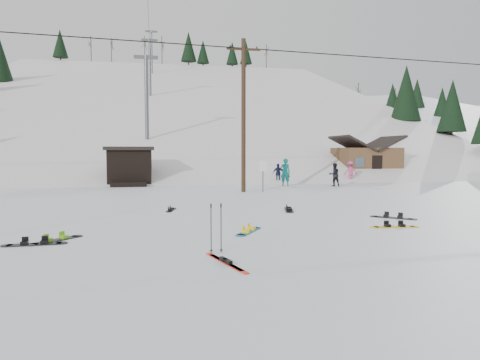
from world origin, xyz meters
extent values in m
plane|color=white|center=(0.00, 0.00, 0.00)|extent=(200.00, 200.00, 0.00)
cube|color=white|center=(0.00, 55.00, -12.00)|extent=(60.00, 85.24, 65.97)
cube|color=white|center=(38.00, 50.00, -11.00)|extent=(45.66, 93.98, 54.59)
cylinder|color=#3A2819|center=(2.00, 14.00, 4.50)|extent=(0.26, 0.26, 9.00)
cube|color=#3A2819|center=(2.00, 14.00, 8.40)|extent=(2.00, 0.12, 0.12)
cylinder|color=black|center=(2.00, 14.00, 8.52)|extent=(0.08, 0.08, 0.12)
cylinder|color=#595B60|center=(3.10, 13.60, 0.90)|extent=(0.07, 0.07, 1.80)
cube|color=white|center=(3.10, 13.56, 1.55)|extent=(0.50, 0.04, 0.60)
cube|color=black|center=(-5.00, 21.00, 1.25)|extent=(3.00, 3.00, 2.50)
cube|color=black|center=(-5.00, 21.00, 2.62)|extent=(3.40, 3.40, 0.25)
cube|color=black|center=(-5.00, 19.20, 0.15)|extent=(2.40, 1.20, 0.30)
cylinder|color=#595B60|center=(-4.00, 30.00, 7.25)|extent=(0.36, 0.36, 8.00)
cube|color=#595B60|center=(-4.00, 30.00, 11.05)|extent=(2.20, 0.30, 0.30)
cylinder|color=#595B60|center=(-4.00, 50.00, 13.75)|extent=(0.36, 0.36, 8.00)
cube|color=#595B60|center=(-4.00, 50.00, 17.55)|extent=(2.20, 0.30, 0.30)
cylinder|color=#595B60|center=(-4.00, 70.00, 20.25)|extent=(0.36, 0.36, 8.00)
cube|color=#595B60|center=(-4.00, 70.00, 24.05)|extent=(2.20, 0.30, 0.30)
cube|color=brown|center=(15.00, 24.00, 1.35)|extent=(5.00, 4.00, 2.70)
cube|color=black|center=(13.65, 24.00, 3.05)|extent=(2.69, 4.40, 1.43)
cube|color=black|center=(16.35, 24.00, 3.05)|extent=(2.69, 4.40, 1.43)
cube|color=black|center=(15.00, 21.98, 1.10)|extent=(0.90, 0.06, 1.90)
cube|color=#186B9C|center=(-0.29, 1.63, 0.01)|extent=(0.97, 1.28, 0.03)
cylinder|color=#186B9C|center=(0.06, 2.19, 0.01)|extent=(0.30, 0.30, 0.03)
cylinder|color=#186B9C|center=(-0.65, 1.07, 0.01)|extent=(0.30, 0.30, 0.03)
cube|color=yellow|center=(-0.17, 1.83, 0.07)|extent=(0.27, 0.25, 0.09)
cube|color=yellow|center=(-0.42, 1.43, 0.07)|extent=(0.27, 0.25, 0.09)
cube|color=red|center=(-1.51, -1.90, 0.01)|extent=(0.63, 1.71, 0.02)
cube|color=black|center=(-1.51, -1.90, 0.06)|extent=(0.18, 0.33, 0.08)
cube|color=red|center=(-1.56, -1.73, 0.01)|extent=(0.63, 1.71, 0.02)
cube|color=black|center=(-1.56, -1.73, 0.06)|extent=(0.18, 0.33, 0.08)
cylinder|color=black|center=(-1.74, -0.80, 0.59)|extent=(0.02, 0.02, 1.17)
cylinder|color=black|center=(-1.74, -0.80, 0.06)|extent=(0.09, 0.09, 0.01)
cylinder|color=black|center=(-1.74, -0.80, 1.15)|extent=(0.04, 0.04, 0.11)
cylinder|color=black|center=(-1.49, -0.80, 0.59)|extent=(0.02, 0.02, 1.17)
cylinder|color=black|center=(-1.49, -0.80, 0.06)|extent=(0.09, 0.09, 0.01)
cylinder|color=black|center=(-1.49, -0.80, 1.15)|extent=(0.04, 0.04, 0.11)
cube|color=black|center=(-6.21, 0.94, 0.01)|extent=(1.35, 0.36, 0.03)
cylinder|color=black|center=(-5.54, 0.97, 0.01)|extent=(0.31, 0.31, 0.03)
cylinder|color=black|center=(-6.88, 0.91, 0.01)|extent=(0.31, 0.31, 0.03)
cube|color=black|center=(-5.97, 0.95, 0.07)|extent=(0.17, 0.23, 0.09)
cube|color=black|center=(-6.45, 0.93, 0.07)|extent=(0.17, 0.23, 0.09)
cube|color=black|center=(-2.49, 6.84, 0.01)|extent=(0.46, 1.08, 0.02)
cylinder|color=black|center=(-2.38, 7.35, 0.01)|extent=(0.24, 0.24, 0.02)
cylinder|color=black|center=(-2.60, 6.32, 0.01)|extent=(0.24, 0.24, 0.02)
cube|color=black|center=(-2.45, 7.02, 0.06)|extent=(0.20, 0.16, 0.07)
cube|color=black|center=(-2.53, 6.65, 0.06)|extent=(0.20, 0.16, 0.07)
cube|color=black|center=(-5.78, 1.38, 0.01)|extent=(1.15, 1.17, 0.03)
cylinder|color=black|center=(-5.31, 1.86, 0.01)|extent=(0.31, 0.31, 0.03)
cylinder|color=black|center=(-6.24, 0.90, 0.01)|extent=(0.31, 0.31, 0.03)
cube|color=#70C417|center=(-5.61, 1.56, 0.07)|extent=(0.27, 0.27, 0.09)
cube|color=#70C417|center=(-5.95, 1.21, 0.07)|extent=(0.27, 0.27, 0.09)
cube|color=black|center=(5.47, 3.23, 0.01)|extent=(1.23, 1.11, 0.03)
cylinder|color=black|center=(5.98, 2.79, 0.01)|extent=(0.31, 0.31, 0.03)
cylinder|color=black|center=(4.95, 3.67, 0.01)|extent=(0.31, 0.31, 0.03)
cube|color=black|center=(5.65, 3.07, 0.07)|extent=(0.27, 0.28, 0.09)
cube|color=black|center=(5.28, 3.39, 0.07)|extent=(0.27, 0.28, 0.09)
cube|color=yellow|center=(4.50, 1.50, 0.01)|extent=(1.35, 0.46, 0.03)
cylinder|color=yellow|center=(5.16, 1.42, 0.01)|extent=(0.30, 0.30, 0.03)
cylinder|color=yellow|center=(3.85, 1.58, 0.01)|extent=(0.30, 0.30, 0.03)
cube|color=black|center=(4.74, 1.47, 0.07)|extent=(0.19, 0.23, 0.09)
cube|color=black|center=(4.27, 1.53, 0.07)|extent=(0.19, 0.23, 0.09)
cube|color=black|center=(2.32, 5.93, 0.01)|extent=(0.62, 1.38, 0.03)
cylinder|color=black|center=(2.48, 6.59, 0.01)|extent=(0.31, 0.31, 0.03)
cylinder|color=black|center=(2.16, 5.28, 0.01)|extent=(0.31, 0.31, 0.03)
cube|color=black|center=(2.38, 6.17, 0.07)|extent=(0.25, 0.21, 0.09)
cube|color=black|center=(2.27, 5.70, 0.07)|extent=(0.25, 0.21, 0.09)
imported|color=#0B6E67|center=(5.67, 17.56, 0.96)|extent=(0.74, 0.53, 1.91)
imported|color=black|center=(8.95, 16.74, 0.80)|extent=(0.79, 0.62, 1.61)
imported|color=#BA4171|center=(11.68, 19.98, 0.82)|extent=(1.11, 0.70, 1.64)
imported|color=#161839|center=(5.86, 19.97, 0.75)|extent=(0.90, 0.44, 1.49)
camera|label=1|loc=(-2.96, -10.99, 2.49)|focal=32.00mm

